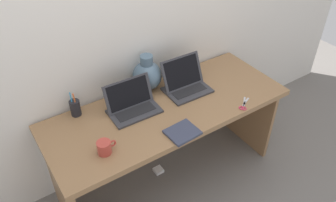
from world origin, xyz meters
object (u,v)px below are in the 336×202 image
(coffee_mug, at_px, (105,147))
(scissors, at_px, (244,106))
(laptop_left, at_px, (132,103))
(pen_cup, at_px, (75,108))
(green_vase, at_px, (147,75))
(power_brick, at_px, (158,170))
(laptop_right, at_px, (185,82))
(notebook_stack, at_px, (182,132))

(coffee_mug, xyz_separation_m, scissors, (0.96, -0.13, -0.04))
(laptop_left, distance_m, pen_cup, 0.36)
(green_vase, xyz_separation_m, power_brick, (-0.04, -0.19, -0.81))
(laptop_right, xyz_separation_m, notebook_stack, (-0.29, -0.37, -0.05))
(laptop_left, relative_size, green_vase, 1.26)
(laptop_right, xyz_separation_m, green_vase, (-0.22, 0.16, 0.05))
(coffee_mug, bearing_deg, pen_cup, 91.55)
(scissors, bearing_deg, laptop_right, 119.02)
(pen_cup, relative_size, power_brick, 2.56)
(laptop_left, relative_size, coffee_mug, 2.82)
(scissors, bearing_deg, notebook_stack, 178.66)
(laptop_left, bearing_deg, laptop_right, 0.05)
(laptop_right, bearing_deg, power_brick, -173.69)
(laptop_right, relative_size, coffee_mug, 2.69)
(laptop_right, height_order, coffee_mug, laptop_right)
(power_brick, bearing_deg, green_vase, 77.70)
(green_vase, xyz_separation_m, notebook_stack, (-0.07, -0.53, -0.10))
(laptop_right, distance_m, coffee_mug, 0.79)
(coffee_mug, bearing_deg, power_brick, 24.96)
(green_vase, bearing_deg, pen_cup, -179.83)
(pen_cup, xyz_separation_m, power_brick, (0.50, -0.18, -0.76))
(green_vase, relative_size, power_brick, 3.79)
(laptop_left, bearing_deg, power_brick, -9.13)
(laptop_right, distance_m, green_vase, 0.27)
(laptop_right, xyz_separation_m, power_brick, (-0.26, -0.03, -0.76))
(green_vase, bearing_deg, power_brick, -102.30)
(green_vase, relative_size, pen_cup, 1.48)
(green_vase, bearing_deg, notebook_stack, -97.39)
(pen_cup, bearing_deg, green_vase, 0.17)
(laptop_right, distance_m, pen_cup, 0.78)
(notebook_stack, bearing_deg, green_vase, 82.61)
(laptop_left, bearing_deg, scissors, -30.80)
(scissors, bearing_deg, coffee_mug, 172.46)
(laptop_right, bearing_deg, laptop_left, -179.95)
(laptop_left, height_order, laptop_right, laptop_right)
(pen_cup, bearing_deg, laptop_right, -11.59)
(pen_cup, relative_size, scissors, 1.30)
(green_vase, distance_m, notebook_stack, 0.55)
(laptop_right, height_order, power_brick, laptop_right)
(notebook_stack, xyz_separation_m, scissors, (0.50, -0.01, -0.00))
(coffee_mug, relative_size, power_brick, 1.69)
(power_brick, bearing_deg, laptop_right, 6.31)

